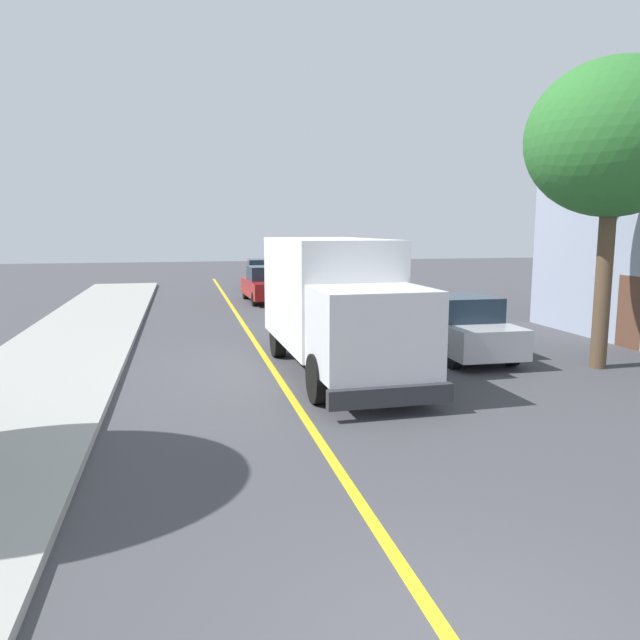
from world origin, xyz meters
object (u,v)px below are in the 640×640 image
parked_car_far (262,275)px  street_tree_far_side (613,140)px  parked_van_across (460,327)px  box_truck (335,299)px  parked_car_mid (266,285)px  parked_car_near (310,303)px

parked_car_far → street_tree_far_side: bearing=-75.7°
parked_car_far → parked_van_across: (2.78, -19.74, 0.00)m
box_truck → street_tree_far_side: bearing=-9.8°
parked_car_mid → street_tree_far_side: (6.21, -15.39, 4.73)m
parked_car_mid → parked_van_across: bearing=-75.5°
parked_car_near → parked_car_far: same height
parked_car_near → street_tree_far_side: (5.65, -8.16, 4.73)m
parked_car_far → parked_van_across: same height
street_tree_far_side → parked_car_far: bearing=104.3°
parked_car_near → parked_car_mid: size_ratio=1.00×
parked_car_near → parked_van_across: 6.74m
box_truck → parked_car_far: size_ratio=1.61×
box_truck → parked_car_far: bearing=87.3°
parked_car_far → street_tree_far_side: (5.54, -21.80, 4.73)m
box_truck → street_tree_far_side: size_ratio=0.98×
box_truck → street_tree_far_side: (6.51, -1.13, 3.76)m
box_truck → parked_van_across: size_ratio=1.63×
street_tree_far_side → parked_car_mid: bearing=112.0°
parked_car_near → parked_van_across: bearing=-64.7°
box_truck → parked_car_mid: 14.30m
parked_van_across → street_tree_far_side: (2.76, -2.06, 4.73)m
box_truck → parked_van_across: box_truck is taller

